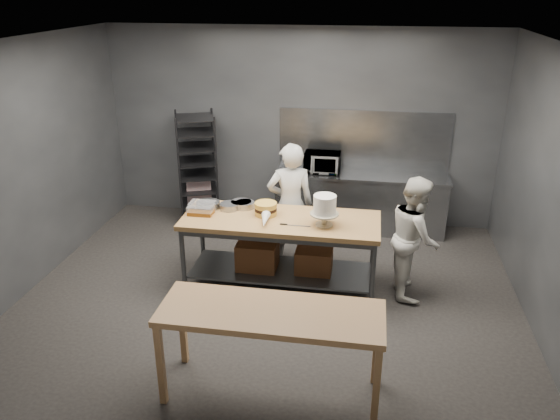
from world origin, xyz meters
name	(u,v)px	position (x,y,z in m)	size (l,w,h in m)	color
ground	(270,295)	(0.00, 0.00, 0.00)	(6.00, 6.00, 0.00)	black
back_wall	(299,127)	(0.00, 2.50, 1.50)	(6.00, 0.04, 3.00)	#4C4F54
work_table	(281,244)	(0.08, 0.30, 0.57)	(2.40, 0.90, 0.92)	olive
near_counter	(271,319)	(0.33, -1.69, 0.81)	(2.00, 0.70, 0.90)	#A27143
back_counter	(360,201)	(1.00, 2.18, 0.45)	(2.60, 0.60, 0.90)	slate
splashback_panel	(364,140)	(1.00, 2.48, 1.35)	(2.60, 0.02, 0.90)	slate
speed_rack	(198,169)	(-1.55, 2.10, 0.86)	(0.79, 0.82, 1.75)	black
chef_behind	(290,205)	(0.10, 0.92, 0.84)	(0.62, 0.40, 1.69)	silver
chef_right	(414,237)	(1.69, 0.38, 0.75)	(0.73, 0.57, 1.50)	silver
microwave	(322,162)	(0.40, 2.18, 1.05)	(0.54, 0.37, 0.30)	black
frosted_cake_stand	(325,207)	(0.62, 0.16, 1.16)	(0.34, 0.34, 0.38)	#B8AE93
layer_cake	(266,209)	(-0.12, 0.36, 1.00)	(0.27, 0.27, 0.16)	gold
cake_pans	(229,205)	(-0.62, 0.51, 0.96)	(0.74, 0.37, 0.07)	gray
piping_bag	(265,220)	(-0.07, 0.08, 0.98)	(0.12, 0.12, 0.38)	white
offset_spatula	(291,225)	(0.24, 0.10, 0.93)	(0.36, 0.02, 0.02)	slate
pastry_clamshells	(202,208)	(-0.92, 0.31, 0.98)	(0.33, 0.33, 0.11)	#97581E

